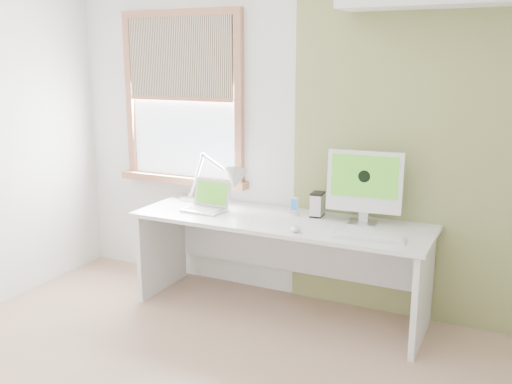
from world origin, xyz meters
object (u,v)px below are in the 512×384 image
Objects in this scene: desk at (283,242)px; external_drive at (317,204)px; desk_lamp at (226,181)px; imac at (365,183)px; laptop at (208,203)px.

desk is 0.38m from external_drive.
desk_lamp is (-0.51, 0.06, 0.41)m from desk.
desk is 3.14× the size of desk_lamp.
desk_lamp is 1.31× the size of imac.
laptop is at bearing -130.60° from desk_lamp.
imac is at bearing 2.52° from desk_lamp.
desk is at bearing -147.92° from external_drive.
desk_lamp is 0.74m from external_drive.
imac is (1.08, 0.05, 0.08)m from desk_lamp.
imac is at bearing -5.51° from external_drive.
laptop is (-0.10, -0.12, -0.16)m from desk_lamp.
desk is 0.66m from laptop.
desk_lamp is 2.12× the size of laptop.
imac is at bearing 10.12° from desk.
external_drive reaches higher than desk.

